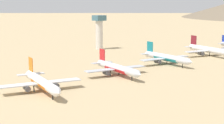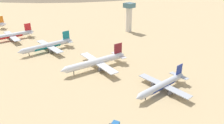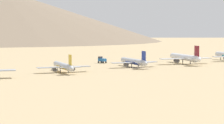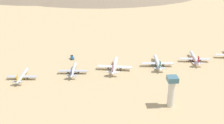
{
  "view_description": "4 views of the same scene",
  "coord_description": "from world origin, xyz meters",
  "px_view_note": "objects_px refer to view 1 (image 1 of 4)",
  "views": [
    {
      "loc": [
        141.93,
        -175.18,
        32.79
      ],
      "look_at": [
        16.81,
        -82.16,
        6.77
      ],
      "focal_mm": 58.92,
      "sensor_mm": 36.0,
      "label": 1
    },
    {
      "loc": [
        67.81,
        81.01,
        50.04
      ],
      "look_at": [
        -5.18,
        6.47,
        3.24
      ],
      "focal_mm": 34.54,
      "sensor_mm": 36.0,
      "label": 2
    },
    {
      "loc": [
        -202.11,
        150.29,
        20.42
      ],
      "look_at": [
        -9.27,
        54.35,
        3.74
      ],
      "focal_mm": 68.74,
      "sensor_mm": 36.0,
      "label": 3
    },
    {
      "loc": [
        -229.73,
        19.37,
        106.44
      ],
      "look_at": [
        3.31,
        3.71,
        6.74
      ],
      "focal_mm": 44.39,
      "sensor_mm": 36.0,
      "label": 4
    }
  ],
  "objects_px": {
    "parked_jet_2": "(166,58)",
    "parked_jet_3": "(209,50)",
    "control_tower": "(99,30)",
    "parked_jet_0": "(41,82)",
    "parked_jet_1": "(117,68)"
  },
  "relations": [
    {
      "from": "parked_jet_3",
      "to": "control_tower",
      "type": "xyz_separation_m",
      "value": [
        -64.92,
        -34.83,
        9.41
      ]
    },
    {
      "from": "parked_jet_2",
      "to": "parked_jet_3",
      "type": "distance_m",
      "value": 41.39
    },
    {
      "from": "parked_jet_1",
      "to": "control_tower",
      "type": "distance_m",
      "value": 91.29
    },
    {
      "from": "parked_jet_0",
      "to": "control_tower",
      "type": "relative_size",
      "value": 1.62
    },
    {
      "from": "parked_jet_0",
      "to": "control_tower",
      "type": "xyz_separation_m",
      "value": [
        -85.56,
        84.72,
        9.58
      ]
    },
    {
      "from": "parked_jet_2",
      "to": "control_tower",
      "type": "distance_m",
      "value": 71.24
    },
    {
      "from": "parked_jet_2",
      "to": "parked_jet_3",
      "type": "xyz_separation_m",
      "value": [
        -5.39,
        41.04,
        0.23
      ]
    },
    {
      "from": "parked_jet_2",
      "to": "parked_jet_3",
      "type": "relative_size",
      "value": 0.95
    },
    {
      "from": "parked_jet_0",
      "to": "parked_jet_2",
      "type": "bearing_deg",
      "value": 100.99
    },
    {
      "from": "parked_jet_1",
      "to": "control_tower",
      "type": "bearing_deg",
      "value": 150.23
    },
    {
      "from": "parked_jet_2",
      "to": "control_tower",
      "type": "xyz_separation_m",
      "value": [
        -70.31,
        6.21,
        9.63
      ]
    },
    {
      "from": "parked_jet_1",
      "to": "control_tower",
      "type": "height_order",
      "value": "control_tower"
    },
    {
      "from": "parked_jet_2",
      "to": "parked_jet_1",
      "type": "bearing_deg",
      "value": -77.7
    },
    {
      "from": "parked_jet_0",
      "to": "parked_jet_3",
      "type": "relative_size",
      "value": 0.97
    },
    {
      "from": "parked_jet_1",
      "to": "parked_jet_0",
      "type": "bearing_deg",
      "value": -80.31
    }
  ]
}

